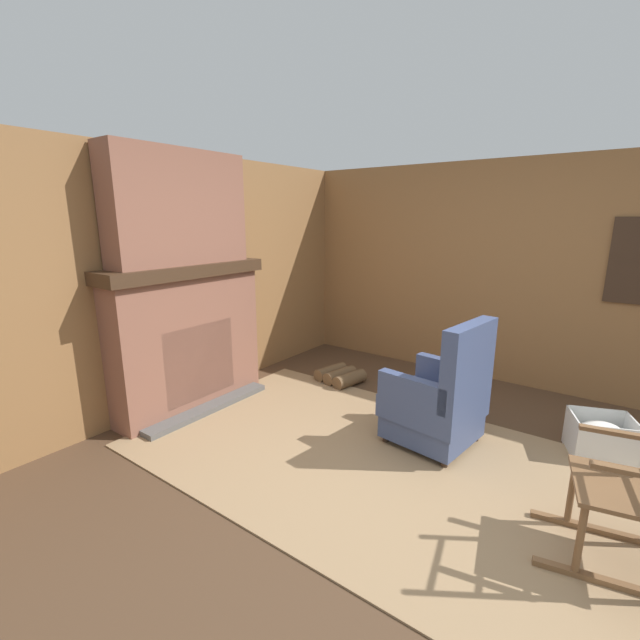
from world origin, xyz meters
name	(u,v)px	position (x,y,z in m)	size (l,w,h in m)	color
ground_plane	(408,490)	(0.00, 0.00, 0.00)	(14.00, 14.00, 0.00)	#4C3523
wood_panel_wall_left	(171,283)	(-2.44, 0.00, 1.18)	(0.06, 5.42, 2.35)	olive
wood_panel_wall_back	(516,275)	(0.03, 2.44, 1.18)	(5.42, 0.09, 2.35)	olive
fireplace_hearth	(189,338)	(-2.24, 0.00, 0.67)	(0.53, 1.57, 1.36)	brown
chimney_breast	(179,208)	(-2.25, 0.00, 1.85)	(0.28, 1.29, 0.97)	brown
area_rug	(370,458)	(-0.39, 0.18, 0.01)	(3.57, 2.17, 0.01)	#997A56
armchair	(439,401)	(-0.07, 0.68, 0.37)	(0.72, 0.72, 1.03)	#3D4C75
rocking_chair	(638,496)	(1.18, 0.08, 0.41)	(0.87, 0.59, 1.20)	brown
firewood_stack	(340,376)	(-1.43, 1.33, 0.07)	(0.51, 0.47, 0.15)	brown
laundry_basket	(601,437)	(0.99, 1.24, 0.16)	(0.51, 0.47, 0.32)	white
oil_lamp_vase	(152,255)	(-2.28, -0.28, 1.46)	(0.09, 0.09, 0.29)	#47708E
storage_case	(223,252)	(-2.28, 0.51, 1.44)	(0.13, 0.24, 0.16)	brown
decorative_plate_on_mantel	(178,248)	(-2.30, 0.00, 1.50)	(0.07, 0.28, 0.28)	#336093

